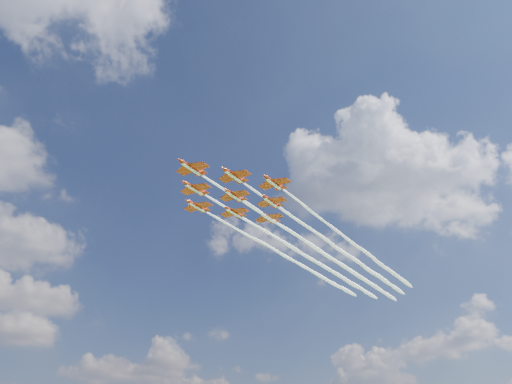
% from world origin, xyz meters
% --- Properties ---
extents(jet_lead, '(119.68, 51.11, 2.98)m').
position_xyz_m(jet_lead, '(41.34, 15.63, 78.08)').
color(jet_lead, '#AA2509').
extents(jet_row2_port, '(119.68, 51.11, 2.98)m').
position_xyz_m(jet_row2_port, '(54.26, 12.42, 78.08)').
color(jet_row2_port, '#AA2509').
extents(jet_row2_starb, '(119.68, 51.11, 2.98)m').
position_xyz_m(jet_row2_starb, '(48.51, 26.85, 78.08)').
color(jet_row2_starb, '#AA2509').
extents(jet_row3_port, '(119.68, 51.11, 2.98)m').
position_xyz_m(jet_row3_port, '(67.18, 9.22, 78.08)').
color(jet_row3_port, '#AA2509').
extents(jet_row3_centre, '(119.68, 51.11, 2.98)m').
position_xyz_m(jet_row3_centre, '(61.43, 23.64, 78.08)').
color(jet_row3_centre, '#AA2509').
extents(jet_row3_starb, '(119.68, 51.11, 2.98)m').
position_xyz_m(jet_row3_starb, '(55.68, 38.07, 78.08)').
color(jet_row3_starb, '#AA2509').
extents(jet_row4_port, '(119.68, 51.11, 2.98)m').
position_xyz_m(jet_row4_port, '(74.36, 20.44, 78.08)').
color(jet_row4_port, '#AA2509').
extents(jet_row4_starb, '(119.68, 51.11, 2.98)m').
position_xyz_m(jet_row4_starb, '(68.60, 34.87, 78.08)').
color(jet_row4_starb, '#AA2509').
extents(jet_tail, '(119.68, 51.11, 2.98)m').
position_xyz_m(jet_tail, '(81.53, 31.66, 78.08)').
color(jet_tail, '#AA2509').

